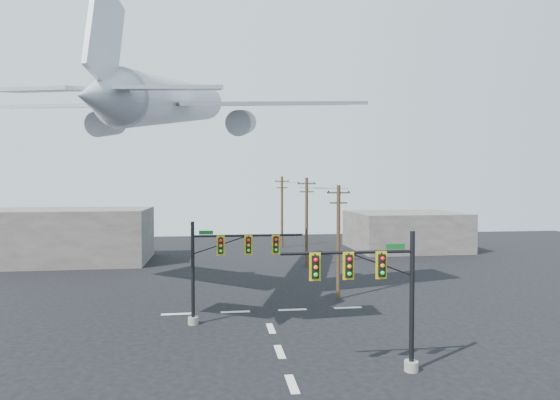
{
  "coord_description": "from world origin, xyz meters",
  "views": [
    {
      "loc": [
        -3.29,
        -20.06,
        8.85
      ],
      "look_at": [
        0.15,
        5.0,
        7.97
      ],
      "focal_mm": 30.0,
      "sensor_mm": 36.0,
      "label": 1
    }
  ],
  "objects": [
    {
      "name": "utility_pole_c",
      "position": [
        5.77,
        43.91,
        5.16
      ],
      "size": [
        2.01,
        0.52,
        9.87
      ],
      "rotation": [
        0.0,
        0.0,
        0.2
      ],
      "color": "#45321D",
      "rests_on": "ground"
    },
    {
      "name": "utility_pole_b",
      "position": [
        6.23,
        28.52,
        4.97
      ],
      "size": [
        1.9,
        0.53,
        9.49
      ],
      "rotation": [
        0.0,
        0.0,
        -0.21
      ],
      "color": "#45321D",
      "rests_on": "ground"
    },
    {
      "name": "airliner",
      "position": [
        -6.47,
        16.93,
        15.16
      ],
      "size": [
        28.91,
        30.85,
        8.18
      ],
      "rotation": [
        0.0,
        -0.16,
        1.37
      ],
      "color": "#A6ABB2"
    },
    {
      "name": "power_lines",
      "position": [
        6.06,
        29.28,
        8.73
      ],
      "size": [
        2.24,
        29.27,
        0.54
      ],
      "color": "black"
    },
    {
      "name": "ground",
      "position": [
        0.0,
        0.0,
        0.0
      ],
      "size": [
        120.0,
        120.0,
        0.0
      ],
      "primitive_type": "plane",
      "color": "black",
      "rests_on": "ground"
    },
    {
      "name": "lane_markings",
      "position": [
        0.0,
        5.33,
        0.01
      ],
      "size": [
        14.0,
        21.2,
        0.01
      ],
      "color": "silver",
      "rests_on": "ground"
    },
    {
      "name": "building_right",
      "position": [
        22.0,
        40.0,
        2.5
      ],
      "size": [
        14.0,
        12.0,
        5.0
      ],
      "primitive_type": "cube",
      "color": "slate",
      "rests_on": "ground"
    },
    {
      "name": "signal_mast_near",
      "position": [
        4.24,
        0.6,
        3.76
      ],
      "size": [
        6.57,
        0.73,
        6.64
      ],
      "color": "gray",
      "rests_on": "ground"
    },
    {
      "name": "utility_pole_a",
      "position": [
        6.0,
        14.64,
        4.57
      ],
      "size": [
        1.75,
        0.32,
        8.74
      ],
      "rotation": [
        0.0,
        0.0,
        -0.12
      ],
      "color": "#45321D",
      "rests_on": "ground"
    },
    {
      "name": "signal_mast_far",
      "position": [
        -2.96,
        9.46,
        3.71
      ],
      "size": [
        7.3,
        0.71,
        6.49
      ],
      "color": "gray",
      "rests_on": "ground"
    },
    {
      "name": "building_left",
      "position": [
        -20.0,
        35.0,
        3.0
      ],
      "size": [
        18.0,
        10.0,
        6.0
      ],
      "primitive_type": "cube",
      "color": "slate",
      "rests_on": "ground"
    }
  ]
}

